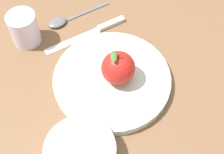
# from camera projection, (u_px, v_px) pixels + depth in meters

# --- Properties ---
(ground_plane) EXTENTS (2.40, 2.40, 0.00)m
(ground_plane) POSITION_uv_depth(u_px,v_px,m) (113.00, 73.00, 0.69)
(ground_plane) COLOR brown
(dinner_plate) EXTENTS (0.26, 0.26, 0.02)m
(dinner_plate) POSITION_uv_depth(u_px,v_px,m) (112.00, 79.00, 0.67)
(dinner_plate) COLOR #B2C6B2
(dinner_plate) RESTS_ON ground_plane
(apple) EXTENTS (0.07, 0.07, 0.08)m
(apple) POSITION_uv_depth(u_px,v_px,m) (118.00, 68.00, 0.63)
(apple) COLOR #B21E19
(apple) RESTS_ON dinner_plate
(side_bowl) EXTENTS (0.13, 0.13, 0.04)m
(side_bowl) POSITION_uv_depth(u_px,v_px,m) (80.00, 152.00, 0.57)
(side_bowl) COLOR white
(side_bowl) RESTS_ON ground_plane
(cup) EXTENTS (0.07, 0.07, 0.08)m
(cup) POSITION_uv_depth(u_px,v_px,m) (24.00, 28.00, 0.71)
(cup) COLOR silver
(cup) RESTS_ON ground_plane
(knife) EXTENTS (0.21, 0.05, 0.01)m
(knife) POSITION_uv_depth(u_px,v_px,m) (93.00, 32.00, 0.76)
(knife) COLOR silver
(knife) RESTS_ON ground_plane
(spoon) EXTENTS (0.17, 0.05, 0.01)m
(spoon) POSITION_uv_depth(u_px,v_px,m) (64.00, 20.00, 0.78)
(spoon) COLOR #59595E
(spoon) RESTS_ON ground_plane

